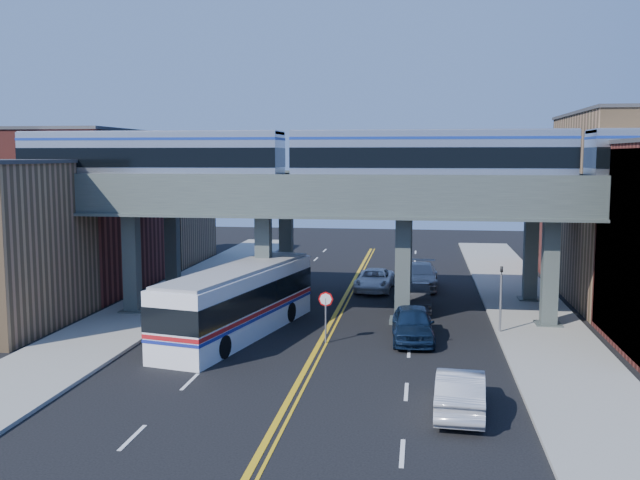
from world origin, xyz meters
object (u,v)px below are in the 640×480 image
object	(u,v)px
traffic_signal	(501,292)
transit_bus	(239,302)
car_lane_c	(374,280)
car_lane_d	(420,276)
transit_train	(430,158)
car_lane_b	(416,297)
stop_sign	(326,309)
car_parked_curb	(460,391)
car_lane_a	(413,324)

from	to	relation	value
traffic_signal	transit_bus	xyz separation A→B (m)	(-13.66, -2.01, -0.54)
transit_bus	traffic_signal	bearing A→B (deg)	-69.11
car_lane_c	car_lane_d	bearing A→B (deg)	26.98
transit_bus	transit_train	bearing A→B (deg)	-55.40
car_lane_b	car_lane_d	bearing A→B (deg)	85.53
stop_sign	car_lane_b	xyz separation A→B (m)	(4.43, 8.34, -0.96)
transit_train	traffic_signal	xyz separation A→B (m)	(3.78, -2.00, -6.97)
car_lane_c	car_lane_d	distance (m)	3.50
traffic_signal	transit_bus	size ratio (longest dim) A/B	0.30
stop_sign	car_lane_b	size ratio (longest dim) A/B	0.54
traffic_signal	car_parked_curb	xyz separation A→B (m)	(-2.70, -12.05, -1.48)
stop_sign	car_lane_a	size ratio (longest dim) A/B	0.51
traffic_signal	car_lane_a	size ratio (longest dim) A/B	0.79
car_lane_b	car_parked_curb	xyz separation A→B (m)	(1.77, -17.39, 0.02)
transit_train	transit_bus	world-z (taller)	transit_train
traffic_signal	car_lane_a	distance (m)	5.16
transit_train	car_lane_a	size ratio (longest dim) A/B	9.09
stop_sign	car_lane_a	bearing A→B (deg)	13.36
traffic_signal	car_lane_d	distance (m)	13.75
car_lane_a	car_lane_c	distance (m)	13.87
transit_train	car_lane_b	size ratio (longest dim) A/B	9.72
transit_train	transit_bus	xyz separation A→B (m)	(-9.88, -4.01, -7.51)
transit_train	car_lane_c	world-z (taller)	transit_train
car_parked_curb	stop_sign	bearing A→B (deg)	-52.10
car_lane_b	car_parked_curb	size ratio (longest dim) A/B	0.97
transit_train	transit_bus	distance (m)	13.04
stop_sign	car_lane_c	world-z (taller)	stop_sign
transit_bus	car_lane_b	distance (m)	11.80
traffic_signal	transit_train	bearing A→B (deg)	152.09
stop_sign	car_lane_c	distance (m)	14.72
car_lane_a	car_lane_c	bearing A→B (deg)	98.96
car_lane_a	car_parked_curb	world-z (taller)	car_lane_a
car_lane_d	car_lane_b	bearing A→B (deg)	-90.91
transit_train	traffic_signal	distance (m)	8.17
transit_train	car_lane_c	xyz separation A→B (m)	(-3.62, 9.61, -8.53)
car_lane_a	car_lane_d	size ratio (longest dim) A/B	0.87
stop_sign	car_parked_curb	size ratio (longest dim) A/B	0.53
traffic_signal	car_lane_d	size ratio (longest dim) A/B	0.69
stop_sign	car_lane_c	xyz separation A→B (m)	(1.50, 14.61, -1.03)
traffic_signal	stop_sign	bearing A→B (deg)	-161.37
car_lane_b	car_lane_d	xyz separation A→B (m)	(0.27, 7.68, 0.06)
car_lane_a	transit_bus	bearing A→B (deg)	177.39
stop_sign	transit_bus	bearing A→B (deg)	168.24
transit_bus	car_lane_c	world-z (taller)	transit_bus
transit_train	car_parked_curb	xyz separation A→B (m)	(1.08, -14.05, -8.45)
car_parked_curb	transit_bus	bearing A→B (deg)	-39.02
transit_train	car_lane_d	world-z (taller)	transit_train
car_lane_a	car_lane_d	xyz separation A→B (m)	(0.36, 14.98, -0.02)
car_lane_c	car_parked_curb	bearing A→B (deg)	-75.56
stop_sign	traffic_signal	xyz separation A→B (m)	(8.90, 3.00, 0.54)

